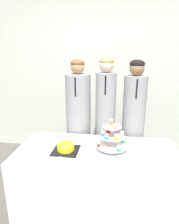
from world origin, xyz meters
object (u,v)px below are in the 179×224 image
Objects in this scene: student_1 at (105,124)px; student_2 at (133,128)px; cupcake_stand at (112,137)px; round_cake at (66,147)px; cake_knife at (63,159)px; student_0 at (79,126)px.

student_2 is (0.35, 0.00, -0.03)m from student_1.
cupcake_stand is at bearing -114.63° from student_2.
student_2 reaches higher than round_cake.
cake_knife is at bearing -150.00° from cupcake_stand.
cake_knife is at bearing -113.31° from student_1.
round_cake is 0.16× the size of student_2.
cupcake_stand is 0.59m from student_2.
student_1 reaches higher than round_cake.
cake_knife is 0.86m from student_1.
student_2 reaches higher than cupcake_stand.
cake_knife is 0.62× the size of cupcake_stand.
student_0 is 1.00× the size of student_2.
cupcake_stand is 0.21× the size of student_0.
round_cake is at bearing -119.62° from student_1.
student_2 reaches higher than cake_knife.
student_0 and student_2 have the same top height.
student_1 is at bearing -0.00° from student_0.
cake_knife is at bearing -89.73° from student_0.
cupcake_stand is at bearing -78.70° from student_1.
student_1 reaches higher than cake_knife.
student_0 is at bearing 180.00° from student_1.
student_0 is at bearing 89.02° from round_cake.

